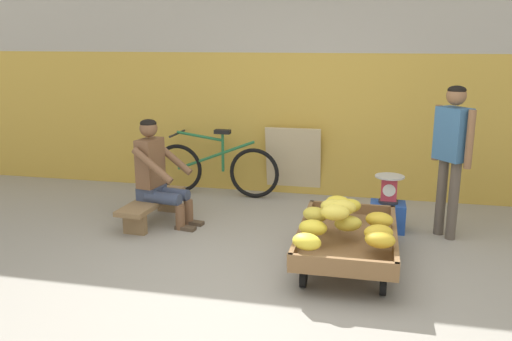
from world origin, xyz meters
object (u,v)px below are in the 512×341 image
vendor_seated (158,173)px  weighing_scale (389,189)px  low_bench (152,204)px  plastic_crate (387,217)px  sign_board (293,161)px  banana_cart (347,240)px  bicycle_near_left (215,168)px  customer_adult (452,145)px

vendor_seated → weighing_scale: (2.43, 0.31, -0.11)m
low_bench → plastic_crate: 2.53m
low_bench → sign_board: 1.94m
banana_cart → plastic_crate: size_ratio=4.01×
banana_cart → plastic_crate: banana_cart is taller
banana_cart → sign_board: sign_board is taller
bicycle_near_left → customer_adult: (2.71, -0.92, 0.60)m
banana_cart → weighing_scale: weighing_scale is taller
plastic_crate → sign_board: bearing=137.0°
vendor_seated → low_bench: bearing=170.3°
plastic_crate → customer_adult: (0.57, -0.06, 0.80)m
plastic_crate → sign_board: 1.63m
weighing_scale → bicycle_near_left: (-2.14, 0.86, -0.10)m
low_bench → customer_adult: customer_adult is taller
plastic_crate → low_bench: bearing=-173.3°
plastic_crate → bicycle_near_left: size_ratio=0.22×
plastic_crate → weighing_scale: (0.00, -0.00, 0.30)m
banana_cart → low_bench: 2.26m
low_bench → bicycle_near_left: size_ratio=0.67×
vendor_seated → sign_board: 1.89m
sign_board → customer_adult: 2.15m
low_bench → weighing_scale: weighing_scale is taller
low_bench → banana_cart: bearing=-18.2°
vendor_seated → plastic_crate: 2.48m
bicycle_near_left → weighing_scale: bearing=-22.0°
banana_cart → bicycle_near_left: bicycle_near_left is taller
low_bench → plastic_crate: size_ratio=3.11×
sign_board → customer_adult: customer_adult is taller
vendor_seated → banana_cart: bearing=-18.5°
vendor_seated → customer_adult: bearing=4.8°
bicycle_near_left → customer_adult: bearing=-18.7°
plastic_crate → weighing_scale: bearing=-90.0°
banana_cart → customer_adult: customer_adult is taller
banana_cart → bicycle_near_left: bearing=133.6°
vendor_seated → sign_board: (1.26, 1.40, -0.13)m
banana_cart → weighing_scale: 1.08m
banana_cart → plastic_crate: (0.36, 1.00, -0.09)m
banana_cart → weighing_scale: (0.36, 1.00, 0.21)m
low_bench → sign_board: size_ratio=1.26×
plastic_crate → bicycle_near_left: bicycle_near_left is taller
banana_cart → plastic_crate: bearing=70.0°
plastic_crate → customer_adult: size_ratio=0.24×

